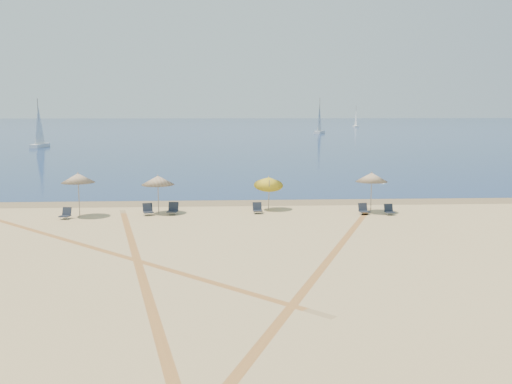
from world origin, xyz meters
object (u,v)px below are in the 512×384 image
chair_7 (389,210)px  sailboat_2 (356,121)px  umbrella_1 (78,178)px  sailboat_1 (39,133)px  umbrella_4 (372,177)px  chair_2 (66,214)px  umbrella_2 (158,180)px  chair_5 (257,209)px  chair_6 (363,209)px  chair_4 (173,209)px  chair_3 (148,210)px  sailboat_0 (319,123)px  umbrella_3 (269,181)px

chair_7 → sailboat_2: sailboat_2 is taller
umbrella_1 → sailboat_1: sailboat_1 is taller
umbrella_4 → chair_2: umbrella_4 is taller
umbrella_2 → chair_5: size_ratio=3.52×
umbrella_4 → chair_7: (0.94, -0.75, -1.92)m
umbrella_4 → chair_7: umbrella_4 is taller
chair_6 → sailboat_2: (40.23, 175.58, 2.11)m
chair_4 → sailboat_1: size_ratio=0.10×
chair_2 → chair_3: (4.63, 0.95, 0.02)m
sailboat_0 → chair_7: bearing=-74.8°
sailboat_2 → chair_7: bearing=-99.8°
umbrella_3 → chair_5: 2.03m
umbrella_2 → sailboat_0: (29.69, 118.23, 0.83)m
chair_4 → chair_6: 11.60m
chair_2 → chair_4: chair_4 is taller
umbrella_2 → sailboat_2: sailboat_2 is taller
chair_6 → chair_4: bearing=170.3°
chair_3 → chair_7: chair_3 is taller
umbrella_2 → chair_5: bearing=-2.5°
umbrella_2 → umbrella_4: size_ratio=0.94×
chair_2 → sailboat_2: 185.37m
chair_7 → sailboat_2: (38.72, 175.83, 2.12)m
chair_4 → sailboat_1: 70.11m
chair_2 → umbrella_3: bearing=23.8°
umbrella_1 → sailboat_0: bearing=73.9°
chair_3 → chair_4: chair_4 is taller
chair_4 → sailboat_0: (28.79, 118.57, 2.56)m
chair_4 → sailboat_2: size_ratio=0.10×
umbrella_2 → chair_6: bearing=-4.2°
umbrella_4 → chair_7: 2.26m
chair_2 → umbrella_4: bearing=16.5°
chair_2 → sailboat_2: bearing=85.1°
sailboat_0 → umbrella_3: bearing=-78.4°
chair_5 → chair_6: chair_6 is taller
chair_2 → sailboat_2: size_ratio=0.09×
chair_2 → chair_7: bearing=14.1°
umbrella_2 → chair_7: 14.16m
sailboat_1 → sailboat_2: sailboat_1 is taller
umbrella_2 → umbrella_3: (6.82, 0.79, -0.21)m
chair_6 → chair_5: bearing=167.4°
umbrella_3 → umbrella_4: bearing=-11.0°
chair_4 → sailboat_2: sailboat_2 is taller
umbrella_3 → chair_4: (-5.92, -1.14, -1.52)m
chair_3 → chair_4: size_ratio=1.03×
chair_6 → umbrella_2: bearing=168.9°
umbrella_4 → chair_6: size_ratio=3.60×
chair_4 → sailboat_2: bearing=81.5°
umbrella_4 → chair_4: size_ratio=3.21×
chair_2 → chair_3: chair_3 is taller
chair_5 → sailboat_0: bearing=74.8°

